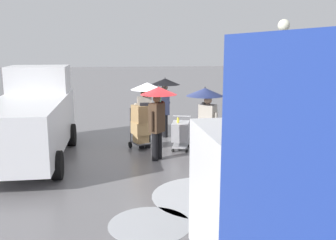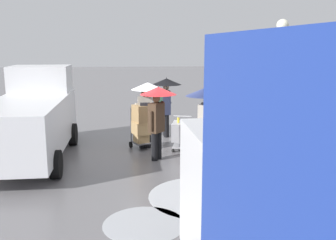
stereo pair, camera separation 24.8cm
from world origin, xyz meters
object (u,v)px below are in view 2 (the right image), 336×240
(pedestrian_pink_side, at_px, (206,108))
(pedestrian_white_side, at_px, (157,105))
(street_lamp, at_px, (279,84))
(shopping_cart_vendor, at_px, (181,132))
(pedestrian_far_side, at_px, (166,94))
(cargo_van_parked_right, at_px, (31,118))
(hand_dolly_boxes, at_px, (141,124))
(pedestrian_black_side, at_px, (146,100))

(pedestrian_pink_side, distance_m, pedestrian_white_side, 1.37)
(pedestrian_pink_side, height_order, street_lamp, street_lamp)
(shopping_cart_vendor, xyz_separation_m, pedestrian_pink_side, (-0.50, 1.36, 1.00))
(shopping_cart_vendor, distance_m, pedestrian_pink_side, 1.76)
(street_lamp, bearing_deg, pedestrian_white_side, -35.02)
(street_lamp, bearing_deg, pedestrian_far_side, -64.03)
(pedestrian_far_side, bearing_deg, pedestrian_white_side, 79.18)
(cargo_van_parked_right, xyz_separation_m, pedestrian_pink_side, (-4.94, 0.96, 0.39))
(cargo_van_parked_right, bearing_deg, street_lamp, 159.02)
(pedestrian_white_side, xyz_separation_m, street_lamp, (-2.76, 1.93, 0.79))
(cargo_van_parked_right, height_order, hand_dolly_boxes, cargo_van_parked_right)
(shopping_cart_vendor, relative_size, pedestrian_far_side, 0.49)
(hand_dolly_boxes, xyz_separation_m, pedestrian_black_side, (-0.18, -0.10, 0.76))
(hand_dolly_boxes, bearing_deg, cargo_van_parked_right, 11.18)
(cargo_van_parked_right, xyz_separation_m, shopping_cart_vendor, (-4.44, -0.40, -0.61))
(shopping_cart_vendor, bearing_deg, pedestrian_black_side, -17.13)
(pedestrian_pink_side, distance_m, pedestrian_black_side, 2.29)
(cargo_van_parked_right, xyz_separation_m, pedestrian_far_side, (-4.15, -2.16, 0.39))
(shopping_cart_vendor, bearing_deg, street_lamp, 124.38)
(pedestrian_black_side, bearing_deg, shopping_cart_vendor, 162.87)
(shopping_cart_vendor, xyz_separation_m, pedestrian_black_side, (1.06, -0.33, 1.00))
(shopping_cart_vendor, distance_m, street_lamp, 3.90)
(cargo_van_parked_right, bearing_deg, hand_dolly_boxes, -168.82)
(shopping_cart_vendor, height_order, pedestrian_pink_side, pedestrian_pink_side)
(hand_dolly_boxes, relative_size, pedestrian_pink_side, 0.66)
(pedestrian_pink_side, distance_m, pedestrian_far_side, 3.22)
(pedestrian_pink_side, relative_size, pedestrian_far_side, 1.00)
(pedestrian_far_side, bearing_deg, pedestrian_black_side, 61.86)
(cargo_van_parked_right, distance_m, shopping_cart_vendor, 4.50)
(hand_dolly_boxes, height_order, pedestrian_white_side, pedestrian_white_side)
(shopping_cart_vendor, distance_m, hand_dolly_boxes, 1.28)
(pedestrian_pink_side, relative_size, pedestrian_black_side, 1.00)
(pedestrian_white_side, bearing_deg, shopping_cart_vendor, -131.13)
(hand_dolly_boxes, xyz_separation_m, street_lamp, (-3.19, 3.08, 1.56))
(pedestrian_pink_side, relative_size, pedestrian_white_side, 1.00)
(hand_dolly_boxes, distance_m, pedestrian_pink_side, 2.48)
(cargo_van_parked_right, distance_m, pedestrian_white_side, 3.69)
(hand_dolly_boxes, relative_size, pedestrian_white_side, 0.66)
(cargo_van_parked_right, bearing_deg, pedestrian_black_side, -167.86)
(pedestrian_pink_side, bearing_deg, pedestrian_far_side, -75.79)
(cargo_van_parked_right, bearing_deg, shopping_cart_vendor, -174.83)
(cargo_van_parked_right, relative_size, street_lamp, 1.39)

